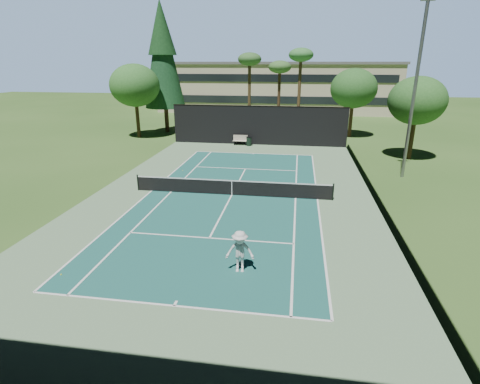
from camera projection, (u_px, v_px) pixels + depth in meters
The scene contains 22 objects.
ground at pixel (232, 195), 24.36m from camera, with size 160.00×160.00×0.00m, color #335821.
apron_slab at pixel (232, 195), 24.35m from camera, with size 18.00×32.00×0.01m, color #62885F.
court_surface at pixel (232, 195), 24.35m from camera, with size 10.97×23.77×0.01m, color #1B5851.
court_lines at pixel (232, 195), 24.35m from camera, with size 11.07×23.87×0.01m.
tennis_net at pixel (232, 187), 24.17m from camera, with size 12.90×0.10×1.10m.
fence at pixel (232, 165), 23.76m from camera, with size 18.04×32.05×4.03m.
player at pixel (240, 252), 15.20m from camera, with size 1.17×0.67×1.81m, color silver.
tennis_ball_a at pixel (61, 275), 15.18m from camera, with size 0.07×0.07×0.07m, color yellow.
tennis_ball_b at pixel (204, 183), 26.76m from camera, with size 0.07×0.07×0.07m, color #B2CE2E.
tennis_ball_c at pixel (258, 189), 25.46m from camera, with size 0.06×0.06×0.06m, color #B6CB2E.
tennis_ball_d at pixel (183, 170), 29.83m from camera, with size 0.06×0.06×0.06m, color #C8DD32.
park_bench at pixel (240, 140), 39.01m from camera, with size 1.50×0.45×1.02m.
trash_bin at pixel (249, 141), 38.61m from camera, with size 0.56×0.56×0.95m.
pine_tree at pixel (162, 50), 43.49m from camera, with size 4.80×4.80×15.00m.
palm_a at pixel (250, 62), 44.37m from camera, with size 2.80×2.80×9.32m.
palm_b at pixel (280, 69), 46.00m from camera, with size 2.80×2.80×8.42m.
palm_c at pixel (301, 58), 42.44m from camera, with size 2.80×2.80×9.77m.
decid_tree_a at pixel (354, 89), 41.68m from camera, with size 5.12×5.12×7.62m.
decid_tree_b at pixel (417, 101), 31.88m from camera, with size 4.80×4.80×7.14m.
decid_tree_c at pixel (135, 86), 41.28m from camera, with size 5.44×5.44×8.09m.
campus_building at pixel (277, 86), 65.91m from camera, with size 40.50×12.50×8.30m.
light_pole at pixel (415, 88), 26.12m from camera, with size 0.90×0.25×12.22m.
Camera 1 is at (4.01, -22.59, 8.18)m, focal length 28.00 mm.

